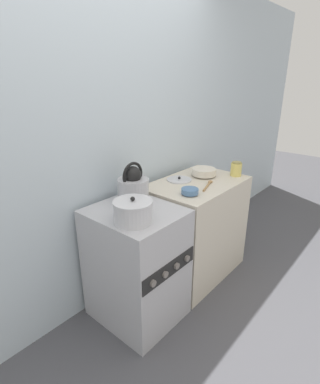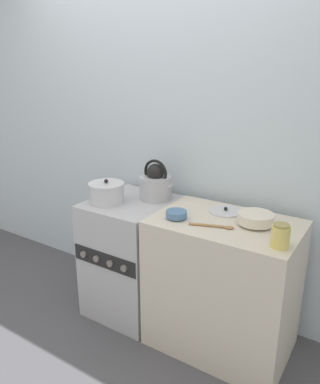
{
  "view_description": "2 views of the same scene",
  "coord_description": "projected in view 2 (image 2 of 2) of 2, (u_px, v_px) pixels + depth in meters",
  "views": [
    {
      "loc": [
        -1.27,
        -1.0,
        1.69
      ],
      "look_at": [
        0.28,
        0.32,
        0.9
      ],
      "focal_mm": 28.0,
      "sensor_mm": 36.0,
      "label": 1
    },
    {
      "loc": [
        1.49,
        -1.65,
        1.74
      ],
      "look_at": [
        0.26,
        0.28,
        0.97
      ],
      "focal_mm": 35.0,
      "sensor_mm": 36.0,
      "label": 2
    }
  ],
  "objects": [
    {
      "name": "ground_plane",
      "position": [
        108.0,
        327.0,
        2.63
      ],
      "size": [
        12.0,
        12.0,
        0.0
      ],
      "primitive_type": "plane",
      "color": "#4C4C51"
    },
    {
      "name": "wall_back",
      "position": [
        159.0,
        137.0,
        2.77
      ],
      "size": [
        7.0,
        0.06,
        2.5
      ],
      "color": "silver",
      "rests_on": "ground_plane"
    },
    {
      "name": "wooden_spoon",
      "position": [
        215.0,
        226.0,
        2.13
      ],
      "size": [
        0.25,
        0.11,
        0.02
      ],
      "color": "#A37A4C",
      "rests_on": "counter"
    },
    {
      "name": "small_ceramic_bowl",
      "position": [
        176.0,
        214.0,
        2.26
      ],
      "size": [
        0.13,
        0.13,
        0.05
      ],
      "color": "#4C729E",
      "rests_on": "counter"
    },
    {
      "name": "enamel_bowl",
      "position": [
        256.0,
        218.0,
        2.16
      ],
      "size": [
        0.21,
        0.21,
        0.07
      ],
      "color": "beige",
      "rests_on": "counter"
    },
    {
      "name": "loose_pot_lid",
      "position": [
        226.0,
        211.0,
        2.36
      ],
      "size": [
        0.21,
        0.21,
        0.03
      ],
      "color": "silver",
      "rests_on": "counter"
    },
    {
      "name": "storage_jar",
      "position": [
        280.0,
        236.0,
        1.89
      ],
      "size": [
        0.09,
        0.09,
        0.12
      ],
      "color": "#E0CC66",
      "rests_on": "counter"
    },
    {
      "name": "cooking_pot",
      "position": [
        107.0,
        193.0,
        2.56
      ],
      "size": [
        0.24,
        0.24,
        0.17
      ],
      "color": "silver",
      "rests_on": "stove"
    },
    {
      "name": "counter",
      "position": [
        222.0,
        285.0,
        2.36
      ],
      "size": [
        0.87,
        0.58,
        0.87
      ],
      "color": "beige",
      "rests_on": "ground_plane"
    },
    {
      "name": "kettle",
      "position": [
        156.0,
        184.0,
        2.61
      ],
      "size": [
        0.27,
        0.22,
        0.28
      ],
      "color": "#B2B2B7",
      "rests_on": "stove"
    },
    {
      "name": "stove",
      "position": [
        132.0,
        256.0,
        2.74
      ],
      "size": [
        0.54,
        0.63,
        0.86
      ],
      "color": "#B2B2B7",
      "rests_on": "ground_plane"
    }
  ]
}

